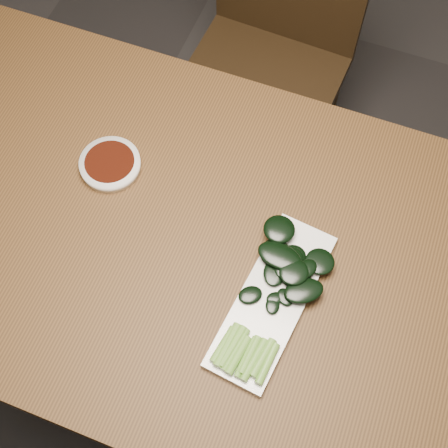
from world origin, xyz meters
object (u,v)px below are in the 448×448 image
table (215,260)px  sauce_bowl (110,164)px  gai_lan (275,287)px  chair_far (270,53)px  serving_plate (272,300)px

table → sauce_bowl: sauce_bowl is taller
gai_lan → sauce_bowl: bearing=161.1°
chair_far → serving_plate: size_ratio=2.59×
table → sauce_bowl: 0.29m
serving_plate → gai_lan: size_ratio=1.06×
chair_far → sauce_bowl: size_ratio=7.26×
table → gai_lan: 0.17m
table → chair_far: bearing=99.4°
chair_far → gai_lan: (0.25, -0.77, 0.29)m
serving_plate → sauce_bowl: bearing=158.9°
sauce_bowl → gai_lan: bearing=-18.9°
table → serving_plate: (0.14, -0.07, 0.08)m
table → chair_far: size_ratio=1.57×
table → sauce_bowl: bearing=161.6°
gai_lan → serving_plate: bearing=-81.8°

